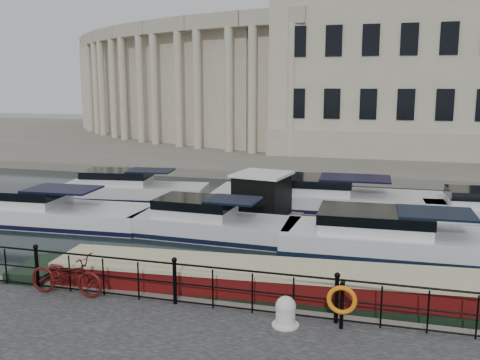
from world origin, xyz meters
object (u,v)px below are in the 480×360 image
Objects in this scene: bicycle at (66,275)px; harbour_hut at (262,198)px; mooring_bollard at (286,312)px; life_ring_post at (342,301)px; narrowboat at (276,297)px.

bicycle is 0.59× the size of harbour_hut.
harbour_hut reaches higher than mooring_bollard.
mooring_bollard is (5.86, -0.25, -0.22)m from bicycle.
life_ring_post is (1.24, 0.14, 0.36)m from mooring_bollard.
life_ring_post is 2.82m from narrowboat.
mooring_bollard is 0.05× the size of narrowboat.
life_ring_post is (7.10, -0.11, 0.14)m from bicycle.
mooring_bollard is at bearing -63.95° from harbour_hut.
life_ring_post is at bearing -91.40° from bicycle.
narrowboat is at bearing 107.36° from mooring_bollard.
life_ring_post is at bearing -49.86° from narrowboat.
bicycle is 1.89× the size of life_ring_post.
life_ring_post is 0.31× the size of harbour_hut.
harbour_hut is at bearing 101.20° from narrowboat.
mooring_bollard is 0.64× the size of life_ring_post.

